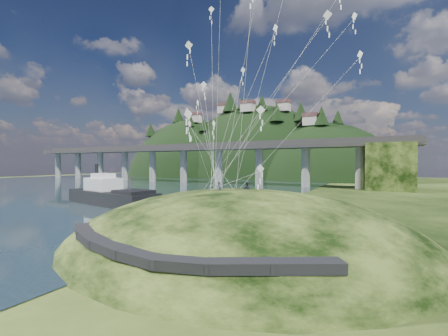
% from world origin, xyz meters
% --- Properties ---
extents(ground, '(320.00, 320.00, 0.00)m').
position_xyz_m(ground, '(0.00, 0.00, 0.00)').
color(ground, black).
rests_on(ground, ground).
extents(water, '(240.00, 240.00, 0.00)m').
position_xyz_m(water, '(-72.00, 30.00, 0.01)').
color(water, '#283F4A').
rests_on(water, ground).
extents(grass_hill, '(36.00, 32.00, 13.00)m').
position_xyz_m(grass_hill, '(8.00, 2.00, -1.50)').
color(grass_hill, black).
rests_on(grass_hill, ground).
extents(footpath, '(22.29, 5.84, 0.83)m').
position_xyz_m(footpath, '(7.46, -9.74, 2.08)').
color(footpath, black).
rests_on(footpath, ground).
extents(bridge, '(160.00, 11.00, 15.00)m').
position_xyz_m(bridge, '(-26.46, 70.07, 9.70)').
color(bridge, '#2D2B2B').
rests_on(bridge, ground).
extents(far_ridge, '(153.00, 70.00, 94.50)m').
position_xyz_m(far_ridge, '(-43.58, 122.17, -7.44)').
color(far_ridge, black).
rests_on(far_ridge, ground).
extents(work_barge, '(21.76, 9.62, 7.37)m').
position_xyz_m(work_barge, '(-23.38, 13.75, 1.85)').
color(work_barge, black).
rests_on(work_barge, ground).
extents(wooden_dock, '(15.10, 2.64, 1.08)m').
position_xyz_m(wooden_dock, '(-3.86, 5.50, 0.47)').
color(wooden_dock, '#311B14').
rests_on(wooden_dock, ground).
extents(kite_flyers, '(3.21, 1.85, 1.62)m').
position_xyz_m(kite_flyers, '(7.54, 2.01, 5.77)').
color(kite_flyers, '#292D37').
rests_on(kite_flyers, ground).
extents(kite_swarm, '(18.90, 17.55, 21.83)m').
position_xyz_m(kite_swarm, '(8.77, 4.31, 18.66)').
color(kite_swarm, white).
rests_on(kite_swarm, ground).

